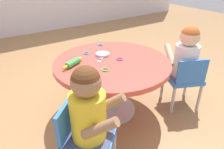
# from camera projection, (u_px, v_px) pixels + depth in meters

# --- Properties ---
(ground_plane) EXTENTS (10.00, 10.00, 0.00)m
(ground_plane) POSITION_uv_depth(u_px,v_px,m) (112.00, 110.00, 2.01)
(ground_plane) COLOR #9E7247
(craft_table) EXTENTS (0.99, 0.99, 0.52)m
(craft_table) POSITION_uv_depth(u_px,v_px,m) (112.00, 72.00, 1.81)
(craft_table) COLOR silver
(craft_table) RESTS_ON ground
(child_chair_left) EXTENTS (0.42, 0.42, 0.54)m
(child_chair_left) POSITION_uv_depth(u_px,v_px,m) (84.00, 136.00, 1.29)
(child_chair_left) COLOR #B7B7BC
(child_chair_left) RESTS_ON ground
(seated_child_left) EXTENTS (0.43, 0.44, 0.51)m
(seated_child_left) POSITION_uv_depth(u_px,v_px,m) (88.00, 107.00, 1.17)
(seated_child_left) COLOR #3F4772
(seated_child_left) RESTS_ON ground
(child_chair_right) EXTENTS (0.40, 0.40, 0.54)m
(child_chair_right) POSITION_uv_depth(u_px,v_px,m) (184.00, 78.00, 1.93)
(child_chair_right) COLOR #B7B7BC
(child_chair_right) RESTS_ON ground
(seated_child_right) EXTENTS (0.39, 0.43, 0.51)m
(seated_child_right) POSITION_uv_depth(u_px,v_px,m) (186.00, 54.00, 1.85)
(seated_child_right) COLOR #3F4772
(seated_child_right) RESTS_ON ground
(rolling_pin) EXTENTS (0.22, 0.12, 0.05)m
(rolling_pin) POSITION_uv_depth(u_px,v_px,m) (73.00, 63.00, 1.67)
(rolling_pin) COLOR green
(rolling_pin) RESTS_ON craft_table
(craft_scissors) EXTENTS (0.13, 0.13, 0.01)m
(craft_scissors) POSITION_uv_depth(u_px,v_px,m) (102.00, 58.00, 1.81)
(craft_scissors) COLOR silver
(craft_scissors) RESTS_ON craft_table
(playdough_blob_0) EXTENTS (0.13, 0.13, 0.02)m
(playdough_blob_0) POSITION_uv_depth(u_px,v_px,m) (102.00, 54.00, 1.87)
(playdough_blob_0) COLOR #CC99E5
(playdough_blob_0) RESTS_ON craft_table
(cookie_cutter_0) EXTENTS (0.05, 0.05, 0.01)m
(cookie_cutter_0) POSITION_uv_depth(u_px,v_px,m) (100.00, 45.00, 2.10)
(cookie_cutter_0) COLOR #3F99D8
(cookie_cutter_0) RESTS_ON craft_table
(cookie_cutter_1) EXTENTS (0.06, 0.06, 0.01)m
(cookie_cutter_1) POSITION_uv_depth(u_px,v_px,m) (86.00, 53.00, 1.90)
(cookie_cutter_1) COLOR #3F99D8
(cookie_cutter_1) RESTS_ON craft_table
(cookie_cutter_2) EXTENTS (0.06, 0.06, 0.01)m
(cookie_cutter_2) POSITION_uv_depth(u_px,v_px,m) (105.00, 70.00, 1.61)
(cookie_cutter_2) COLOR #4CB259
(cookie_cutter_2) RESTS_ON craft_table
(cookie_cutter_3) EXTENTS (0.06, 0.06, 0.01)m
(cookie_cutter_3) POSITION_uv_depth(u_px,v_px,m) (120.00, 59.00, 1.79)
(cookie_cutter_3) COLOR #D83FA5
(cookie_cutter_3) RESTS_ON craft_table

